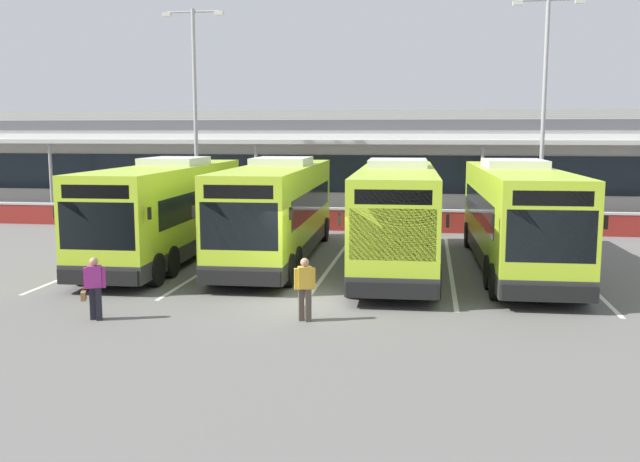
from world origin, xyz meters
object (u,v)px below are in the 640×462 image
Objects in this scene: coach_bus_left_centre at (278,212)px; lamp_post_centre at (544,99)px; pedestrian_in_dark_coat at (305,287)px; coach_bus_right_centre at (516,218)px; coach_bus_leftmost at (168,212)px; coach_bus_centre at (397,217)px; lamp_post_west at (195,102)px; pedestrian_with_handbag at (94,287)px.

coach_bus_left_centre is 1.11× the size of lamp_post_centre.
pedestrian_in_dark_coat is 20.61m from lamp_post_centre.
coach_bus_left_centre is 8.60m from coach_bus_right_centre.
coach_bus_centre is (8.55, -0.37, 0.00)m from coach_bus_leftmost.
coach_bus_right_centre is 19.19m from lamp_post_west.
coach_bus_leftmost is 18.68m from lamp_post_centre.
lamp_post_centre reaches higher than coach_bus_centre.
coach_bus_centre is at bearing -2.47° from coach_bus_leftmost.
lamp_post_west reaches higher than pedestrian_in_dark_coat.
coach_bus_leftmost and coach_bus_right_centre have the same top height.
pedestrian_with_handbag is (-7.26, -8.18, -0.93)m from coach_bus_centre.
coach_bus_centre is 1.11× the size of lamp_post_west.
coach_bus_leftmost is 1.11× the size of lamp_post_west.
pedestrian_in_dark_coat is 0.15× the size of lamp_post_west.
coach_bus_left_centre is at bearing 72.99° from pedestrian_with_handbag.
lamp_post_west and lamp_post_centre have the same top height.
coach_bus_leftmost is 1.00× the size of coach_bus_centre.
coach_bus_centre is at bearing 75.36° from pedestrian_in_dark_coat.
coach_bus_left_centre is 9.58m from pedestrian_with_handbag.
pedestrian_with_handbag is (-2.79, -9.12, -0.93)m from coach_bus_left_centre.
pedestrian_in_dark_coat is at bearing -49.87° from coach_bus_leftmost.
coach_bus_centre is at bearing -11.84° from coach_bus_left_centre.
pedestrian_with_handbag is at bearing -143.33° from coach_bus_right_centre.
lamp_post_centre is at bearing 34.20° from coach_bus_leftmost.
coach_bus_left_centre is at bearing 168.16° from coach_bus_centre.
lamp_post_west is 17.51m from lamp_post_centre.
coach_bus_left_centre is 15.23m from lamp_post_centre.
lamp_post_centre is (8.39, 18.02, 5.42)m from pedestrian_in_dark_coat.
coach_bus_leftmost is 4.12m from coach_bus_left_centre.
lamp_post_centre reaches higher than coach_bus_leftmost.
pedestrian_in_dark_coat is at bearing -128.02° from coach_bus_right_centre.
lamp_post_centre is (17.50, -0.59, 0.00)m from lamp_post_west.
pedestrian_in_dark_coat is at bearing -114.96° from lamp_post_centre.
coach_bus_left_centre and coach_bus_centre have the same top height.
lamp_post_west is (-6.59, 10.22, 4.50)m from coach_bus_left_centre.
coach_bus_right_centre is (4.11, 0.29, 0.00)m from coach_bus_centre.
lamp_post_west is at bearing 134.76° from coach_bus_centre.
lamp_post_centre is at bearing 58.62° from coach_bus_centre.
coach_bus_left_centre is at bearing 106.69° from pedestrian_in_dark_coat.
lamp_post_west is (-3.80, 19.33, 5.43)m from pedestrian_with_handbag.
coach_bus_leftmost is 1.11× the size of lamp_post_centre.
lamp_post_west is at bearing 116.07° from pedestrian_in_dark_coat.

